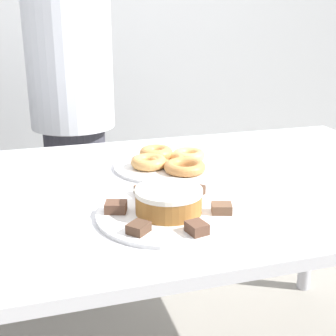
{
  "coord_description": "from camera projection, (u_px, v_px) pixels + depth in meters",
  "views": [
    {
      "loc": [
        -0.35,
        -1.21,
        1.23
      ],
      "look_at": [
        0.0,
        -0.04,
        0.82
      ],
      "focal_mm": 50.0,
      "sensor_mm": 36.0,
      "label": 1
    }
  ],
  "objects": [
    {
      "name": "donut_2",
      "position": [
        149.0,
        162.0,
        1.45
      ],
      "size": [
        0.11,
        0.11,
        0.03
      ],
      "color": "tan",
      "rests_on": "plate_donuts"
    },
    {
      "name": "person_standing",
      "position": [
        73.0,
        113.0,
        2.04
      ],
      "size": [
        0.36,
        0.36,
        1.55
      ],
      "color": "#383842",
      "rests_on": "ground_plane"
    },
    {
      "name": "donut_4",
      "position": [
        189.0,
        155.0,
        1.53
      ],
      "size": [
        0.11,
        0.11,
        0.03
      ],
      "color": "#E5AD66",
      "rests_on": "plate_donuts"
    },
    {
      "name": "lamington_1",
      "position": [
        116.0,
        207.0,
        1.13
      ],
      "size": [
        0.06,
        0.06,
        0.02
      ],
      "rotation": [
        0.0,
        0.0,
        2.83
      ],
      "color": "brown",
      "rests_on": "plate_cake"
    },
    {
      "name": "lamington_0",
      "position": [
        145.0,
        191.0,
        1.23
      ],
      "size": [
        0.05,
        0.06,
        0.02
      ],
      "rotation": [
        0.0,
        0.0,
        1.78
      ],
      "color": "brown",
      "rests_on": "plate_cake"
    },
    {
      "name": "donut_1",
      "position": [
        156.0,
        153.0,
        1.53
      ],
      "size": [
        0.11,
        0.11,
        0.04
      ],
      "color": "#D18E4C",
      "rests_on": "plate_donuts"
    },
    {
      "name": "table",
      "position": [
        164.0,
        209.0,
        1.37
      ],
      "size": [
        1.74,
        0.99,
        0.76
      ],
      "color": "silver",
      "rests_on": "ground_plane"
    },
    {
      "name": "lamington_4",
      "position": [
        222.0,
        208.0,
        1.12
      ],
      "size": [
        0.06,
        0.05,
        0.02
      ],
      "rotation": [
        0.0,
        0.0,
        5.97
      ],
      "color": "brown",
      "rests_on": "plate_cake"
    },
    {
      "name": "plate_cake",
      "position": [
        169.0,
        214.0,
        1.13
      ],
      "size": [
        0.35,
        0.35,
        0.01
      ],
      "color": "white",
      "rests_on": "table"
    },
    {
      "name": "lamington_2",
      "position": [
        139.0,
        228.0,
        1.02
      ],
      "size": [
        0.06,
        0.06,
        0.02
      ],
      "rotation": [
        0.0,
        0.0,
        3.87
      ],
      "color": "#513828",
      "rests_on": "plate_cake"
    },
    {
      "name": "plate_donuts",
      "position": [
        168.0,
        166.0,
        1.49
      ],
      "size": [
        0.34,
        0.34,
        0.01
      ],
      "color": "white",
      "rests_on": "table"
    },
    {
      "name": "lamington_3",
      "position": [
        197.0,
        228.0,
        1.02
      ],
      "size": [
        0.05,
        0.05,
        0.02
      ],
      "rotation": [
        0.0,
        0.0,
        4.92
      ],
      "color": "brown",
      "rests_on": "plate_cake"
    },
    {
      "name": "lamington_5",
      "position": [
        194.0,
        191.0,
        1.23
      ],
      "size": [
        0.07,
        0.07,
        0.02
      ],
      "rotation": [
        0.0,
        0.0,
        7.02
      ],
      "color": "#513828",
      "rests_on": "plate_cake"
    },
    {
      "name": "frosted_cake",
      "position": [
        169.0,
        201.0,
        1.12
      ],
      "size": [
        0.16,
        0.16,
        0.06
      ],
      "color": "#9E662D",
      "rests_on": "plate_cake"
    },
    {
      "name": "donut_0",
      "position": [
        168.0,
        160.0,
        1.48
      ],
      "size": [
        0.11,
        0.11,
        0.03
      ],
      "color": "#D18E4C",
      "rests_on": "plate_donuts"
    },
    {
      "name": "donut_3",
      "position": [
        185.0,
        167.0,
        1.41
      ],
      "size": [
        0.13,
        0.13,
        0.03
      ],
      "color": "#C68447",
      "rests_on": "plate_donuts"
    }
  ]
}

